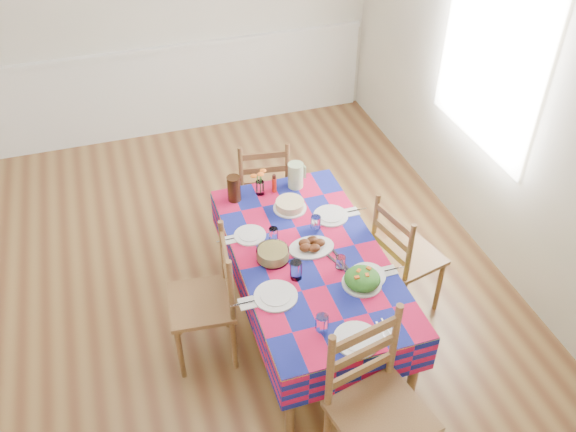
# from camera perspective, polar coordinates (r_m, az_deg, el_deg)

# --- Properties ---
(room) EXTENTS (4.58, 5.08, 2.78)m
(room) POSITION_cam_1_polar(r_m,az_deg,el_deg) (3.66, -9.71, 6.37)
(room) COLOR brown
(room) RESTS_ON ground
(wainscot) EXTENTS (4.41, 0.06, 0.92)m
(wainscot) POSITION_cam_1_polar(r_m,az_deg,el_deg) (6.24, -13.00, 11.34)
(wainscot) COLOR white
(wainscot) RESTS_ON room
(window_right) EXTENTS (0.00, 1.40, 1.40)m
(window_right) POSITION_cam_1_polar(r_m,az_deg,el_deg) (4.61, 18.48, 14.24)
(window_right) COLOR white
(window_right) RESTS_ON room
(dining_table) EXTENTS (0.92, 1.71, 0.67)m
(dining_table) POSITION_cam_1_polar(r_m,az_deg,el_deg) (3.92, 2.04, -4.41)
(dining_table) COLOR brown
(dining_table) RESTS_ON room
(setting_near_head) EXTENTS (0.42, 0.28, 0.12)m
(setting_near_head) POSITION_cam_1_polar(r_m,az_deg,el_deg) (3.41, 5.37, -10.89)
(setting_near_head) COLOR white
(setting_near_head) RESTS_ON dining_table
(setting_left_near) EXTENTS (0.48, 0.28, 0.13)m
(setting_left_near) POSITION_cam_1_polar(r_m,az_deg,el_deg) (3.63, -0.54, -6.62)
(setting_left_near) COLOR white
(setting_left_near) RESTS_ON dining_table
(setting_left_far) EXTENTS (0.39, 0.23, 0.10)m
(setting_left_far) POSITION_cam_1_polar(r_m,az_deg,el_deg) (3.98, -2.86, -1.79)
(setting_left_far) COLOR white
(setting_left_far) RESTS_ON dining_table
(setting_right_near) EXTENTS (0.42, 0.24, 0.11)m
(setting_right_near) POSITION_cam_1_polar(r_m,az_deg,el_deg) (3.76, 6.62, -5.12)
(setting_right_near) COLOR white
(setting_right_near) RESTS_ON dining_table
(setting_right_far) EXTENTS (0.45, 0.26, 0.11)m
(setting_right_far) POSITION_cam_1_polar(r_m,az_deg,el_deg) (4.11, 3.60, -0.22)
(setting_right_far) COLOR white
(setting_right_far) RESTS_ON dining_table
(meat_platter) EXTENTS (0.30, 0.21, 0.06)m
(meat_platter) POSITION_cam_1_polar(r_m,az_deg,el_deg) (3.90, 2.19, -2.80)
(meat_platter) COLOR white
(meat_platter) RESTS_ON dining_table
(salad_platter) EXTENTS (0.24, 0.24, 0.10)m
(salad_platter) POSITION_cam_1_polar(r_m,az_deg,el_deg) (3.69, 6.96, -5.88)
(salad_platter) COLOR white
(salad_platter) RESTS_ON dining_table
(pasta_bowl) EXTENTS (0.21, 0.21, 0.07)m
(pasta_bowl) POSITION_cam_1_polar(r_m,az_deg,el_deg) (3.82, -1.43, -3.59)
(pasta_bowl) COLOR white
(pasta_bowl) RESTS_ON dining_table
(cake) EXTENTS (0.23, 0.23, 0.06)m
(cake) POSITION_cam_1_polar(r_m,az_deg,el_deg) (4.21, 0.18, 1.02)
(cake) COLOR white
(cake) RESTS_ON dining_table
(serving_utensils) EXTENTS (0.11, 0.25, 0.01)m
(serving_utensils) POSITION_cam_1_polar(r_m,az_deg,el_deg) (3.85, 4.56, -4.04)
(serving_utensils) COLOR black
(serving_utensils) RESTS_ON dining_table
(flower_vase) EXTENTS (0.12, 0.10, 0.20)m
(flower_vase) POSITION_cam_1_polar(r_m,az_deg,el_deg) (4.32, -2.66, 2.99)
(flower_vase) COLOR white
(flower_vase) RESTS_ON dining_table
(hot_sauce) EXTENTS (0.03, 0.03, 0.14)m
(hot_sauce) POSITION_cam_1_polar(r_m,az_deg,el_deg) (4.35, -1.30, 3.08)
(hot_sauce) COLOR #AD1C0D
(hot_sauce) RESTS_ON dining_table
(green_pitcher) EXTENTS (0.11, 0.11, 0.19)m
(green_pitcher) POSITION_cam_1_polar(r_m,az_deg,el_deg) (4.38, 0.72, 3.83)
(green_pitcher) COLOR #A4C188
(green_pitcher) RESTS_ON dining_table
(tea_pitcher) EXTENTS (0.10, 0.10, 0.19)m
(tea_pitcher) POSITION_cam_1_polar(r_m,az_deg,el_deg) (4.27, -5.08, 2.58)
(tea_pitcher) COLOR black
(tea_pitcher) RESTS_ON dining_table
(name_card) EXTENTS (0.07, 0.02, 0.02)m
(name_card) POSITION_cam_1_polar(r_m,az_deg,el_deg) (3.36, 6.76, -12.63)
(name_card) COLOR white
(name_card) RESTS_ON dining_table
(chair_near) EXTENTS (0.55, 0.53, 1.05)m
(chair_near) POSITION_cam_1_polar(r_m,az_deg,el_deg) (3.35, 8.23, -17.41)
(chair_near) COLOR brown
(chair_near) RESTS_ON room
(chair_far) EXTENTS (0.46, 0.44, 0.92)m
(chair_far) POSITION_cam_1_polar(r_m,az_deg,el_deg) (4.80, -2.36, 2.75)
(chair_far) COLOR brown
(chair_far) RESTS_ON room
(chair_left) EXTENTS (0.44, 0.46, 0.95)m
(chair_left) POSITION_cam_1_polar(r_m,az_deg,el_deg) (3.90, -7.50, -7.89)
(chair_left) COLOR brown
(chair_left) RESTS_ON room
(chair_right) EXTENTS (0.47, 0.49, 0.93)m
(chair_right) POSITION_cam_1_polar(r_m,az_deg,el_deg) (4.23, 10.75, -3.81)
(chair_right) COLOR brown
(chair_right) RESTS_ON room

